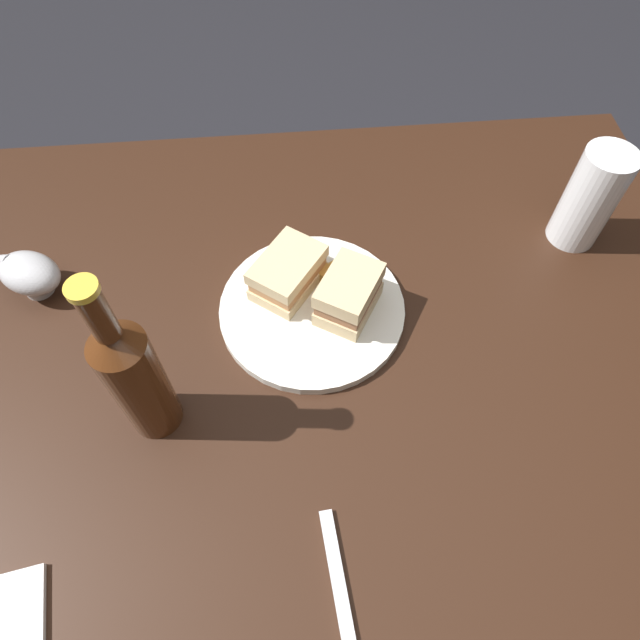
# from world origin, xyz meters

# --- Properties ---
(ground_plane) EXTENTS (6.00, 6.00, 0.00)m
(ground_plane) POSITION_xyz_m (0.00, 0.00, 0.00)
(ground_plane) COLOR black
(dining_table) EXTENTS (1.23, 0.99, 0.75)m
(dining_table) POSITION_xyz_m (0.00, 0.00, 0.38)
(dining_table) COLOR black
(dining_table) RESTS_ON ground
(plate) EXTENTS (0.28, 0.28, 0.01)m
(plate) POSITION_xyz_m (-0.02, 0.07, 0.76)
(plate) COLOR silver
(plate) RESTS_ON dining_table
(sandwich_half_left) EXTENTS (0.11, 0.12, 0.07)m
(sandwich_half_left) POSITION_xyz_m (0.04, 0.06, 0.80)
(sandwich_half_left) COLOR #CCB284
(sandwich_half_left) RESTS_ON plate
(sandwich_half_right) EXTENTS (0.13, 0.13, 0.06)m
(sandwich_half_right) POSITION_xyz_m (-0.05, 0.11, 0.80)
(sandwich_half_right) COLOR #CCB284
(sandwich_half_right) RESTS_ON plate
(potato_wedge_front) EXTENTS (0.05, 0.02, 0.02)m
(potato_wedge_front) POSITION_xyz_m (0.04, 0.11, 0.78)
(potato_wedge_front) COLOR gold
(potato_wedge_front) RESTS_ON plate
(potato_wedge_middle) EXTENTS (0.04, 0.06, 0.01)m
(potato_wedge_middle) POSITION_xyz_m (-0.02, 0.15, 0.78)
(potato_wedge_middle) COLOR #AD702D
(potato_wedge_middle) RESTS_ON plate
(potato_wedge_back) EXTENTS (0.04, 0.05, 0.02)m
(potato_wedge_back) POSITION_xyz_m (-0.02, 0.15, 0.78)
(potato_wedge_back) COLOR #AD702D
(potato_wedge_back) RESTS_ON plate
(potato_wedge_left_edge) EXTENTS (0.05, 0.05, 0.02)m
(potato_wedge_left_edge) POSITION_xyz_m (0.01, 0.12, 0.78)
(potato_wedge_left_edge) COLOR #B77F33
(potato_wedge_left_edge) RESTS_ON plate
(potato_wedge_right_edge) EXTENTS (0.04, 0.03, 0.02)m
(potato_wedge_right_edge) POSITION_xyz_m (0.02, 0.13, 0.78)
(potato_wedge_right_edge) COLOR gold
(potato_wedge_right_edge) RESTS_ON plate
(potato_wedge_stray) EXTENTS (0.04, 0.06, 0.02)m
(potato_wedge_stray) POSITION_xyz_m (-0.04, 0.12, 0.78)
(potato_wedge_stray) COLOR gold
(potato_wedge_stray) RESTS_ON plate
(pint_glass) EXTENTS (0.08, 0.08, 0.17)m
(pint_glass) POSITION_xyz_m (0.43, 0.19, 0.83)
(pint_glass) COLOR white
(pint_glass) RESTS_ON dining_table
(gravy_boat) EXTENTS (0.12, 0.11, 0.07)m
(gravy_boat) POSITION_xyz_m (-0.44, 0.15, 0.79)
(gravy_boat) COLOR #B7B7BC
(gravy_boat) RESTS_ON dining_table
(cider_bottle) EXTENTS (0.07, 0.07, 0.29)m
(cider_bottle) POSITION_xyz_m (-0.24, -0.08, 0.87)
(cider_bottle) COLOR #47230F
(cider_bottle) RESTS_ON dining_table
(fork) EXTENTS (0.03, 0.18, 0.01)m
(fork) POSITION_xyz_m (-0.02, -0.32, 0.76)
(fork) COLOR silver
(fork) RESTS_ON dining_table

